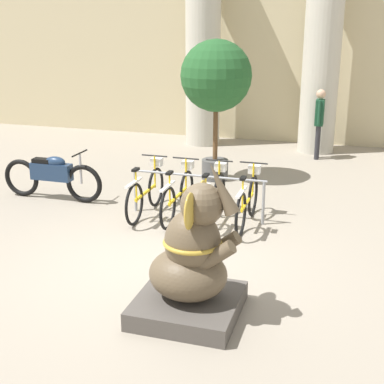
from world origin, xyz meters
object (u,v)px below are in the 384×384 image
object	(u,v)px
person_pedestrian	(319,118)
bicycle_1	(178,195)
elephant_statue	(192,265)
bicycle_3	(248,201)
potted_tree	(216,80)
motorcycle	(52,175)
bicycle_0	(146,192)
bicycle_2	(212,198)

from	to	relation	value
person_pedestrian	bicycle_1	bearing A→B (deg)	-111.37
bicycle_1	elephant_statue	world-z (taller)	elephant_statue
bicycle_1	bicycle_3	distance (m)	1.20
bicycle_3	potted_tree	world-z (taller)	potted_tree
elephant_statue	motorcycle	world-z (taller)	elephant_statue
bicycle_0	bicycle_2	xyz separation A→B (m)	(1.20, 0.00, 0.00)
bicycle_2	bicycle_3	xyz separation A→B (m)	(0.60, 0.02, 0.00)
person_pedestrian	bicycle_2	bearing A→B (deg)	-105.24
bicycle_3	person_pedestrian	bearing A→B (deg)	81.35
bicycle_0	potted_tree	distance (m)	3.06
bicycle_0	person_pedestrian	distance (m)	5.59
bicycle_1	bicycle_2	distance (m)	0.60
bicycle_0	bicycle_3	size ratio (longest dim) A/B	1.00
elephant_statue	potted_tree	size ratio (longest dim) A/B	0.64
bicycle_1	potted_tree	xyz separation A→B (m)	(-0.01, 2.51, 1.69)
bicycle_0	motorcycle	world-z (taller)	bicycle_0
bicycle_0	motorcycle	bearing A→B (deg)	173.06
motorcycle	person_pedestrian	size ratio (longest dim) A/B	1.22
bicycle_0	person_pedestrian	size ratio (longest dim) A/B	1.01
bicycle_0	elephant_statue	size ratio (longest dim) A/B	0.92
bicycle_0	bicycle_2	world-z (taller)	same
bicycle_2	elephant_statue	bearing A→B (deg)	-79.46
bicycle_0	bicycle_3	bearing A→B (deg)	0.84
person_pedestrian	potted_tree	world-z (taller)	potted_tree
bicycle_1	bicycle_0	bearing A→B (deg)	177.94
bicycle_1	bicycle_2	xyz separation A→B (m)	(0.60, 0.03, 0.00)
elephant_statue	person_pedestrian	distance (m)	7.99
motorcycle	potted_tree	distance (m)	3.79
bicycle_0	bicycle_2	distance (m)	1.20
bicycle_2	bicycle_3	bearing A→B (deg)	2.14
bicycle_3	person_pedestrian	xyz separation A→B (m)	(0.75, 4.92, 0.61)
bicycle_3	motorcycle	world-z (taller)	bicycle_3
bicycle_0	bicycle_1	distance (m)	0.60
person_pedestrian	elephant_statue	bearing A→B (deg)	-95.67
bicycle_3	person_pedestrian	world-z (taller)	person_pedestrian
elephant_statue	person_pedestrian	xyz separation A→B (m)	(0.79, 7.94, 0.39)
potted_tree	bicycle_0	bearing A→B (deg)	-103.26
bicycle_1	person_pedestrian	size ratio (longest dim) A/B	1.01
bicycle_2	bicycle_1	bearing A→B (deg)	-177.56
bicycle_2	person_pedestrian	bearing A→B (deg)	74.76
bicycle_1	person_pedestrian	world-z (taller)	person_pedestrian
potted_tree	bicycle_1	bearing A→B (deg)	-89.74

